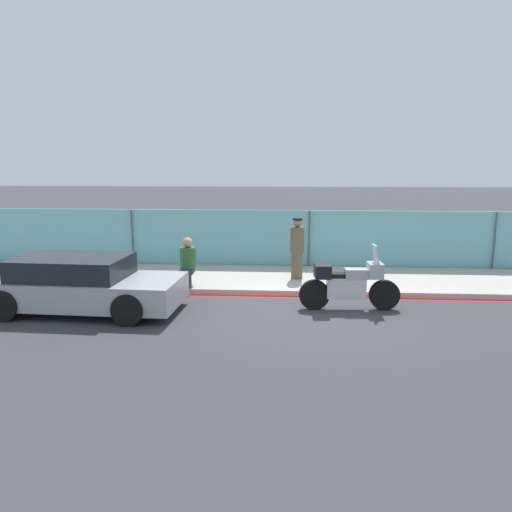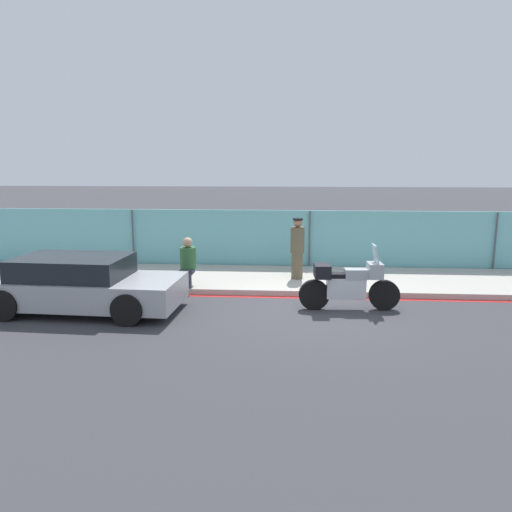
# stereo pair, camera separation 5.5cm
# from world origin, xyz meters

# --- Properties ---
(ground_plane) EXTENTS (120.00, 120.00, 0.00)m
(ground_plane) POSITION_xyz_m (0.00, 0.00, 0.00)
(ground_plane) COLOR #38383D
(sidewalk) EXTENTS (41.47, 3.13, 0.15)m
(sidewalk) POSITION_xyz_m (0.00, 2.69, 0.07)
(sidewalk) COLOR #ADA89E
(sidewalk) RESTS_ON ground_plane
(curb_paint_stripe) EXTENTS (41.47, 0.18, 0.01)m
(curb_paint_stripe) POSITION_xyz_m (0.00, 1.04, 0.00)
(curb_paint_stripe) COLOR red
(curb_paint_stripe) RESTS_ON ground_plane
(storefront_fence) EXTENTS (39.40, 0.17, 1.88)m
(storefront_fence) POSITION_xyz_m (0.00, 4.34, 0.94)
(storefront_fence) COLOR #6BB2B7
(storefront_fence) RESTS_ON ground_plane
(motorcycle) EXTENTS (2.30, 0.57, 1.52)m
(motorcycle) POSITION_xyz_m (0.76, 0.08, 0.61)
(motorcycle) COLOR black
(motorcycle) RESTS_ON ground_plane
(officer_standing) EXTENTS (0.39, 0.39, 1.69)m
(officer_standing) POSITION_xyz_m (-0.39, 2.54, 1.01)
(officer_standing) COLOR brown
(officer_standing) RESTS_ON sidewalk
(person_seated_on_curb) EXTENTS (0.42, 0.67, 1.26)m
(person_seated_on_curb) POSITION_xyz_m (-3.26, 1.57, 0.83)
(person_seated_on_curb) COLOR #2D3342
(person_seated_on_curb) RESTS_ON sidewalk
(parked_car_left_down_street) EXTENTS (4.50, 2.13, 1.26)m
(parked_car_left_down_street) POSITION_xyz_m (-5.30, -0.45, 0.62)
(parked_car_left_down_street) COLOR #9E9EA3
(parked_car_left_down_street) RESTS_ON ground_plane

